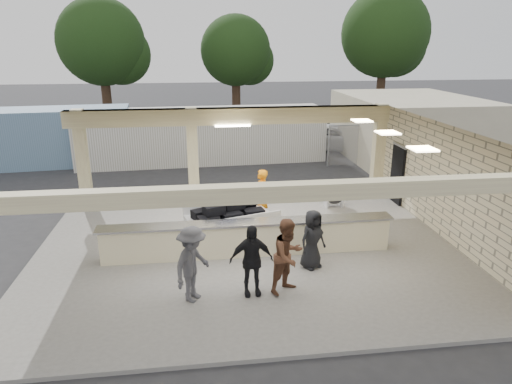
{
  "coord_description": "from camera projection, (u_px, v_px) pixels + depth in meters",
  "views": [
    {
      "loc": [
        -1.29,
        -12.12,
        5.77
      ],
      "look_at": [
        0.41,
        1.0,
        1.44
      ],
      "focal_mm": 32.0,
      "sensor_mm": 36.0,
      "label": 1
    }
  ],
  "objects": [
    {
      "name": "adjacent_building",
      "position": [
        408.0,
        128.0,
        23.47
      ],
      "size": [
        6.0,
        8.0,
        3.2
      ],
      "primitive_type": "cube",
      "color": "beige",
      "rests_on": "ground"
    },
    {
      "name": "baggage_handler",
      "position": [
        261.0,
        196.0,
        14.87
      ],
      "size": [
        0.6,
        0.75,
        1.81
      ],
      "primitive_type": "imported",
      "rotation": [
        0.0,
        0.0,
        4.29
      ],
      "color": "orange",
      "rests_on": "pavilion"
    },
    {
      "name": "baggage_counter",
      "position": [
        248.0,
        238.0,
        12.73
      ],
      "size": [
        8.2,
        0.58,
        0.98
      ],
      "color": "beige",
      "rests_on": "pavilion"
    },
    {
      "name": "passenger_d",
      "position": [
        312.0,
        239.0,
        11.9
      ],
      "size": [
        0.84,
        0.66,
        1.6
      ],
      "primitive_type": "imported",
      "rotation": [
        0.0,
        0.0,
        0.5
      ],
      "color": "black",
      "rests_on": "pavilion"
    },
    {
      "name": "drum_fan",
      "position": [
        334.0,
        193.0,
        16.49
      ],
      "size": [
        0.86,
        0.47,
        0.94
      ],
      "rotation": [
        0.0,
        0.0,
        0.03
      ],
      "color": "silver",
      "rests_on": "pavilion"
    },
    {
      "name": "pavilion",
      "position": [
        251.0,
        199.0,
        13.61
      ],
      "size": [
        12.01,
        10.0,
        3.55
      ],
      "color": "slate",
      "rests_on": "ground"
    },
    {
      "name": "tree_left",
      "position": [
        106.0,
        46.0,
        33.47
      ],
      "size": [
        6.6,
        6.3,
        9.0
      ],
      "color": "#382619",
      "rests_on": "ground"
    },
    {
      "name": "fence",
      "position": [
        444.0,
        142.0,
        22.88
      ],
      "size": [
        12.06,
        0.06,
        2.03
      ],
      "color": "gray",
      "rests_on": "ground"
    },
    {
      "name": "container_blue",
      "position": [
        17.0,
        138.0,
        22.09
      ],
      "size": [
        10.76,
        3.48,
        2.75
      ],
      "primitive_type": "cube",
      "rotation": [
        0.0,
        0.0,
        0.09
      ],
      "color": "#6988A8",
      "rests_on": "ground"
    },
    {
      "name": "car_white_b",
      "position": [
        438.0,
        131.0,
        27.52
      ],
      "size": [
        4.71,
        2.96,
        1.39
      ],
      "primitive_type": "imported",
      "rotation": [
        0.0,
        0.0,
        1.89
      ],
      "color": "white",
      "rests_on": "ground"
    },
    {
      "name": "ground",
      "position": [
        247.0,
        250.0,
        13.38
      ],
      "size": [
        120.0,
        120.0,
        0.0
      ],
      "primitive_type": "plane",
      "color": "#2A2A2D",
      "rests_on": "ground"
    },
    {
      "name": "passenger_a",
      "position": [
        288.0,
        256.0,
        10.7
      ],
      "size": [
        0.95,
        0.84,
        1.84
      ],
      "primitive_type": "imported",
      "rotation": [
        0.0,
        0.0,
        0.62
      ],
      "color": "brown",
      "rests_on": "pavilion"
    },
    {
      "name": "container_white",
      "position": [
        203.0,
        136.0,
        23.0
      ],
      "size": [
        12.35,
        3.1,
        2.65
      ],
      "primitive_type": "cube",
      "rotation": [
        0.0,
        0.0,
        0.05
      ],
      "color": "silver",
      "rests_on": "ground"
    },
    {
      "name": "tree_mid",
      "position": [
        239.0,
        53.0,
        36.77
      ],
      "size": [
        6.0,
        5.6,
        8.0
      ],
      "color": "#382619",
      "rests_on": "ground"
    },
    {
      "name": "passenger_b",
      "position": [
        251.0,
        260.0,
        10.57
      ],
      "size": [
        1.04,
        0.43,
        1.75
      ],
      "primitive_type": "imported",
      "rotation": [
        0.0,
        0.0,
        0.06
      ],
      "color": "black",
      "rests_on": "pavilion"
    },
    {
      "name": "car_dark",
      "position": [
        340.0,
        129.0,
        28.12
      ],
      "size": [
        4.42,
        3.12,
        1.4
      ],
      "primitive_type": "imported",
      "rotation": [
        0.0,
        0.0,
        1.13
      ],
      "color": "black",
      "rests_on": "ground"
    },
    {
      "name": "passenger_c",
      "position": [
        192.0,
        264.0,
        10.32
      ],
      "size": [
        0.99,
        1.2,
        1.81
      ],
      "primitive_type": "imported",
      "rotation": [
        0.0,
        0.0,
        0.99
      ],
      "color": "#48484C",
      "rests_on": "pavilion"
    },
    {
      "name": "car_white_a",
      "position": [
        334.0,
        138.0,
        25.68
      ],
      "size": [
        5.37,
        3.83,
        1.39
      ],
      "primitive_type": "imported",
      "rotation": [
        0.0,
        0.0,
        1.23
      ],
      "color": "white",
      "rests_on": "ground"
    },
    {
      "name": "luggage_cart",
      "position": [
        230.0,
        213.0,
        13.7
      ],
      "size": [
        2.9,
        2.26,
        1.49
      ],
      "rotation": [
        0.0,
        0.0,
        0.3
      ],
      "color": "silver",
      "rests_on": "pavilion"
    },
    {
      "name": "tree_right",
      "position": [
        388.0,
        37.0,
        36.91
      ],
      "size": [
        7.2,
        7.0,
        10.0
      ],
      "color": "#382619",
      "rests_on": "ground"
    }
  ]
}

